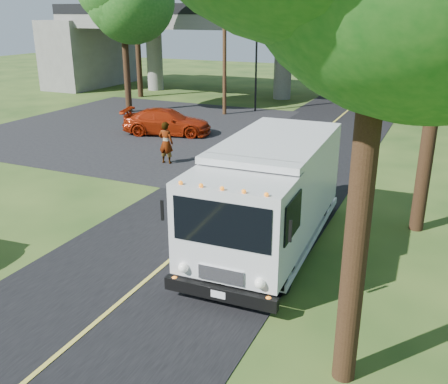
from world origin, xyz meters
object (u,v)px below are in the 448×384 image
Objects in this scene: utility_pole at (225,45)px; step_van at (269,192)px; tree_left_far at (136,1)px; red_sedan at (167,122)px; traffic_signal at (256,65)px; pedestrian at (166,143)px.

utility_pole is 20.81m from step_van.
tree_left_far is (-9.29, 3.84, 2.86)m from utility_pole.
utility_pole reaches higher than red_sedan.
traffic_signal is at bearing -28.60° from red_sedan.
tree_left_far reaches higher than pedestrian.
traffic_signal is at bearing -9.65° from tree_left_far.
pedestrian is (2.42, -11.89, -3.61)m from utility_pole.
step_van is 15.36m from red_sedan.
step_van is (18.99, -22.03, -5.71)m from tree_left_far.
step_van is (8.20, -20.19, -1.46)m from traffic_signal.
pedestrian is (-7.27, 6.31, -0.75)m from step_van.
traffic_signal reaches higher than step_van.
utility_pole reaches higher than pedestrian.
utility_pole is 0.91× the size of tree_left_far.
traffic_signal is 0.53× the size of tree_left_far.
traffic_signal reaches higher than red_sedan.
step_van is at bearing -61.94° from utility_pole.
tree_left_far is 20.65m from pedestrian.
step_van is at bearing -49.24° from tree_left_far.
red_sedan is at bearing 129.87° from step_van.
tree_left_far is 15.32m from red_sedan.
red_sedan is (8.75, -10.63, -6.72)m from tree_left_far.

